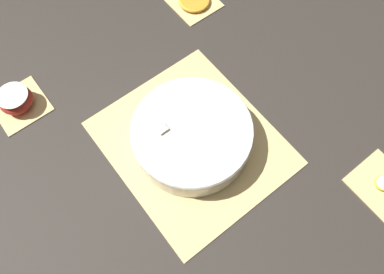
# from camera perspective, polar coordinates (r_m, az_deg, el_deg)

# --- Properties ---
(ground_plane) EXTENTS (6.00, 6.00, 0.00)m
(ground_plane) POSITION_cam_1_polar(r_m,az_deg,el_deg) (0.88, 0.00, -0.95)
(ground_plane) COLOR #2D2823
(bamboo_mat_center) EXTENTS (0.41, 0.36, 0.01)m
(bamboo_mat_center) POSITION_cam_1_polar(r_m,az_deg,el_deg) (0.88, 0.00, -0.87)
(bamboo_mat_center) COLOR #D6B775
(bamboo_mat_center) RESTS_ON ground_plane
(coaster_mat_near_left) EXTENTS (0.12, 0.12, 0.01)m
(coaster_mat_near_left) POSITION_cam_1_polar(r_m,az_deg,el_deg) (0.94, 26.89, -6.42)
(coaster_mat_near_left) COLOR #D6B775
(coaster_mat_near_left) RESTS_ON ground_plane
(coaster_mat_near_right) EXTENTS (0.12, 0.12, 0.01)m
(coaster_mat_near_right) POSITION_cam_1_polar(r_m,az_deg,el_deg) (1.13, 0.33, 19.82)
(coaster_mat_near_right) COLOR #D6B775
(coaster_mat_near_right) RESTS_ON ground_plane
(coaster_mat_far_right) EXTENTS (0.12, 0.12, 0.01)m
(coaster_mat_far_right) POSITION_cam_1_polar(r_m,az_deg,el_deg) (1.02, -24.71, 4.45)
(coaster_mat_far_right) COLOR #D6B775
(coaster_mat_far_right) RESTS_ON ground_plane
(fruit_salad_bowl) EXTENTS (0.27, 0.27, 0.08)m
(fruit_salad_bowl) POSITION_cam_1_polar(r_m,az_deg,el_deg) (0.84, 0.00, 0.34)
(fruit_salad_bowl) COLOR silver
(fruit_salad_bowl) RESTS_ON bamboo_mat_center
(apple_half) EXTENTS (0.08, 0.08, 0.04)m
(apple_half) POSITION_cam_1_polar(r_m,az_deg,el_deg) (1.00, -25.29, 5.18)
(apple_half) COLOR #B72D23
(apple_half) RESTS_ON coaster_mat_far_right
(orange_slice_whole) EXTENTS (0.09, 0.09, 0.01)m
(orange_slice_whole) POSITION_cam_1_polar(r_m,az_deg,el_deg) (1.12, 0.33, 20.10)
(orange_slice_whole) COLOR orange
(orange_slice_whole) RESTS_ON coaster_mat_near_right
(banana_coin_single) EXTENTS (0.04, 0.04, 0.01)m
(banana_coin_single) POSITION_cam_1_polar(r_m,az_deg,el_deg) (0.94, 27.08, -6.28)
(banana_coin_single) COLOR #F7EFC6
(banana_coin_single) RESTS_ON coaster_mat_near_left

